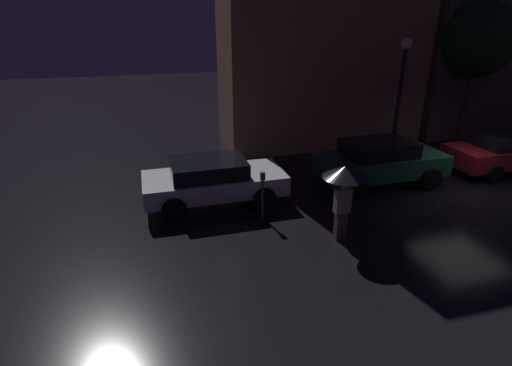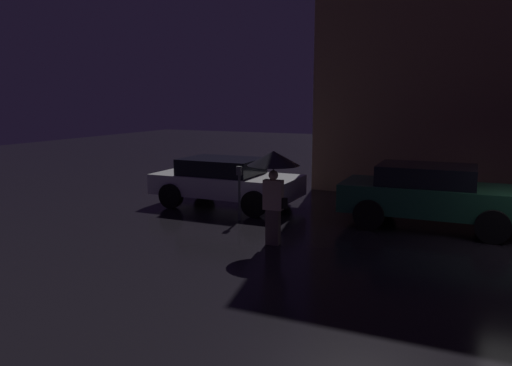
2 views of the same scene
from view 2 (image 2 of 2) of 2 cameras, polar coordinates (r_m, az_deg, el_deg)
building_facade_left at (r=17.43m, az=21.96°, el=16.75°), size 8.25×3.00×10.75m
parked_car_white at (r=14.11m, az=-3.52°, el=0.30°), size 4.14×2.02×1.35m
parked_car_green at (r=12.44m, az=19.40°, el=-1.22°), size 4.24×1.95×1.48m
pedestrian_with_umbrella at (r=10.20m, az=2.01°, el=1.63°), size 1.08×1.08×1.97m
parking_meter at (r=12.38m, az=-1.92°, el=-0.50°), size 0.12×0.10×1.37m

